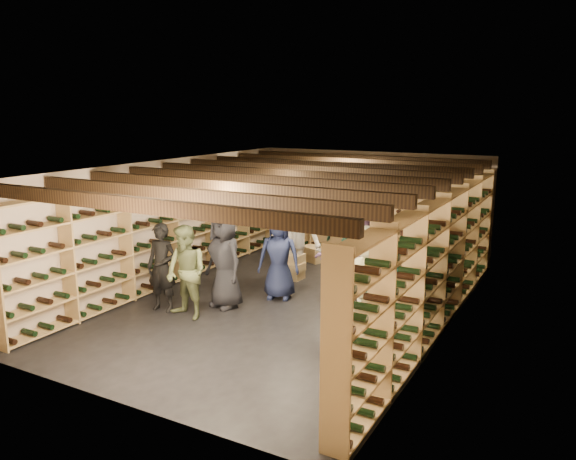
# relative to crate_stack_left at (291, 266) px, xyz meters

# --- Properties ---
(ground) EXTENTS (8.00, 8.00, 0.00)m
(ground) POSITION_rel_crate_stack_left_xyz_m (0.64, -1.30, -0.26)
(ground) COLOR black
(ground) RESTS_ON ground
(walls) EXTENTS (5.52, 8.02, 2.40)m
(walls) POSITION_rel_crate_stack_left_xyz_m (0.64, -1.30, 0.95)
(walls) COLOR #C4B098
(walls) RESTS_ON ground
(ceiling) EXTENTS (5.50, 8.00, 0.01)m
(ceiling) POSITION_rel_crate_stack_left_xyz_m (0.64, -1.30, 2.15)
(ceiling) COLOR beige
(ceiling) RESTS_ON walls
(ceiling_joists) EXTENTS (5.40, 7.12, 0.18)m
(ceiling_joists) POSITION_rel_crate_stack_left_xyz_m (0.64, -1.30, 2.01)
(ceiling_joists) COLOR black
(ceiling_joists) RESTS_ON ground
(wine_rack_left) EXTENTS (0.32, 7.50, 2.15)m
(wine_rack_left) POSITION_rel_crate_stack_left_xyz_m (-1.93, -1.30, 0.82)
(wine_rack_left) COLOR #A1814E
(wine_rack_left) RESTS_ON ground
(wine_rack_right) EXTENTS (0.32, 7.50, 2.15)m
(wine_rack_right) POSITION_rel_crate_stack_left_xyz_m (3.21, -1.30, 0.82)
(wine_rack_right) COLOR #A1814E
(wine_rack_right) RESTS_ON ground
(wine_rack_back) EXTENTS (4.70, 0.30, 2.15)m
(wine_rack_back) POSITION_rel_crate_stack_left_xyz_m (0.64, 2.53, 0.82)
(wine_rack_back) COLOR #A1814E
(wine_rack_back) RESTS_ON ground
(crate_stack_left) EXTENTS (0.53, 0.37, 0.51)m
(crate_stack_left) POSITION_rel_crate_stack_left_xyz_m (0.00, 0.00, 0.00)
(crate_stack_left) COLOR tan
(crate_stack_left) RESTS_ON ground
(crate_stack_right) EXTENTS (0.59, 0.49, 0.34)m
(crate_stack_right) POSITION_rel_crate_stack_left_xyz_m (-0.18, 1.38, -0.09)
(crate_stack_right) COLOR tan
(crate_stack_right) RESTS_ON ground
(crate_loose) EXTENTS (0.57, 0.46, 0.17)m
(crate_loose) POSITION_rel_crate_stack_left_xyz_m (2.28, 0.78, -0.17)
(crate_loose) COLOR tan
(crate_loose) RESTS_ON ground
(person_0) EXTENTS (0.92, 0.74, 1.65)m
(person_0) POSITION_rel_crate_stack_left_xyz_m (-0.21, -2.01, 0.57)
(person_0) COLOR black
(person_0) RESTS_ON ground
(person_1) EXTENTS (0.59, 0.43, 1.50)m
(person_1) POSITION_rel_crate_stack_left_xyz_m (-1.03, -2.66, 0.50)
(person_1) COLOR black
(person_1) RESTS_ON ground
(person_2) EXTENTS (0.84, 0.71, 1.54)m
(person_2) POSITION_rel_crate_stack_left_xyz_m (-0.44, -2.74, 0.51)
(person_2) COLOR #57633C
(person_2) RESTS_ON ground
(person_3) EXTENTS (1.19, 0.84, 1.67)m
(person_3) POSITION_rel_crate_stack_left_xyz_m (2.35, -1.94, 0.58)
(person_3) COLOR #F1F2BA
(person_3) RESTS_ON ground
(person_4) EXTENTS (0.91, 0.50, 1.48)m
(person_4) POSITION_rel_crate_stack_left_xyz_m (2.82, -2.22, 0.48)
(person_4) COLOR #177278
(person_4) RESTS_ON ground
(person_6) EXTENTS (0.87, 0.71, 1.53)m
(person_6) POSITION_rel_crate_stack_left_xyz_m (0.37, -1.16, 0.51)
(person_6) COLOR #192144
(person_6) RESTS_ON ground
(person_8) EXTENTS (0.91, 0.82, 1.54)m
(person_8) POSITION_rel_crate_stack_left_xyz_m (2.64, -0.86, 0.52)
(person_8) COLOR #422118
(person_8) RESTS_ON ground
(person_9) EXTENTS (1.25, 0.78, 1.85)m
(person_9) POSITION_rel_crate_stack_left_xyz_m (0.06, -0.00, 0.67)
(person_9) COLOR #B3B0A5
(person_9) RESTS_ON ground
(person_10) EXTENTS (1.08, 0.53, 1.79)m
(person_10) POSITION_rel_crate_stack_left_xyz_m (1.28, -0.00, 0.64)
(person_10) COLOR #214937
(person_10) RESTS_ON ground
(person_11) EXTENTS (1.67, 0.94, 1.72)m
(person_11) POSITION_rel_crate_stack_left_xyz_m (1.97, -1.35, 0.60)
(person_11) COLOR slate
(person_11) RESTS_ON ground
(person_12) EXTENTS (0.80, 0.52, 1.62)m
(person_12) POSITION_rel_crate_stack_left_xyz_m (2.60, -0.26, 0.55)
(person_12) COLOR #39393E
(person_12) RESTS_ON ground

